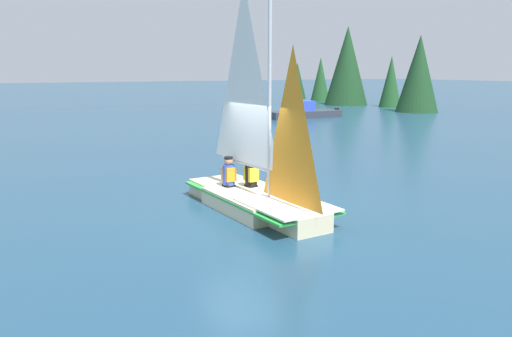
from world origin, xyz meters
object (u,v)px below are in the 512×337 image
sailboat_main (255,181)px  sailor_helm (251,178)px  sailor_crew (229,178)px  motorboat_distant (303,112)px

sailboat_main → sailor_helm: sailboat_main is taller
sailor_helm → sailor_crew: 0.56m
sailboat_main → sailor_helm: bearing=157.6°
sailor_crew → motorboat_distant: motorboat_distant is taller
sailor_helm → motorboat_distant: size_ratio=0.21×
sailboat_main → motorboat_distant: size_ratio=0.99×
sailor_helm → sailboat_main: bearing=-22.4°
sailboat_main → sailor_crew: sailboat_main is taller
sailor_helm → motorboat_distant: bearing=139.9°
sailboat_main → sailor_crew: size_ratio=4.68×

